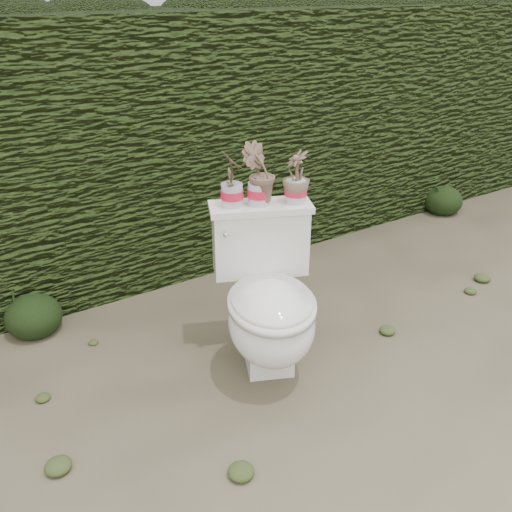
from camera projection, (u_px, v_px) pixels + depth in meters
ground at (267, 379)px, 2.65m from camera, size 60.00×60.00×0.00m
hedge at (132, 145)px, 3.50m from camera, size 8.00×1.00×1.60m
toilet at (268, 304)px, 2.60m from camera, size 0.69×0.80×0.78m
potted_plant_left at (232, 180)px, 2.55m from camera, size 0.12×0.15×0.26m
potted_plant_center at (259, 176)px, 2.56m from camera, size 0.20×0.19×0.29m
potted_plant_right at (296, 178)px, 2.60m from camera, size 0.17×0.17×0.24m
liriope_clump_1 at (33, 312)px, 2.97m from camera, size 0.31×0.31×0.24m
liriope_clump_2 at (276, 239)px, 3.82m from camera, size 0.31×0.31×0.25m
liriope_clump_3 at (444, 198)px, 4.56m from camera, size 0.32×0.32×0.25m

